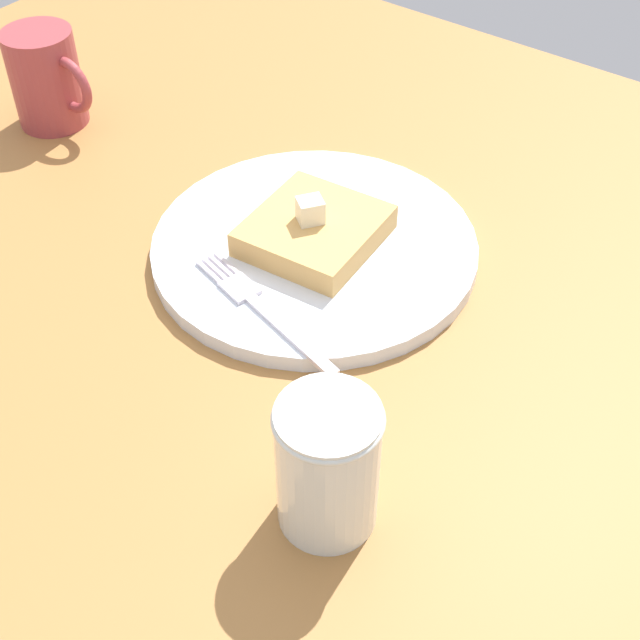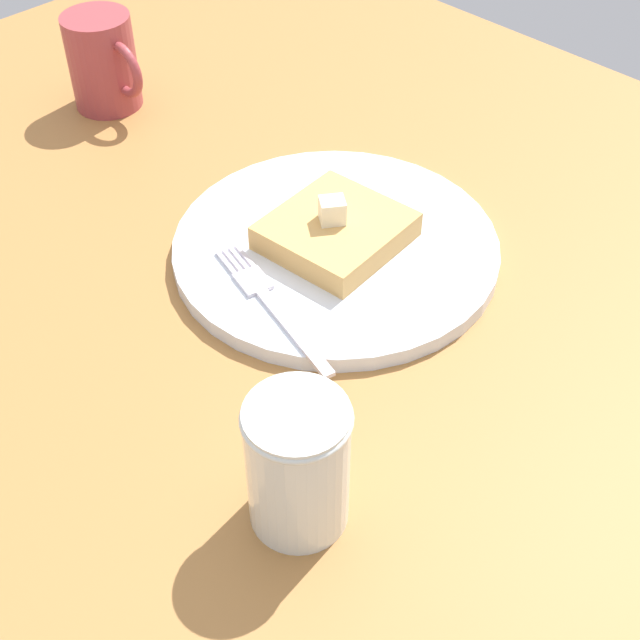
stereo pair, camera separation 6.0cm
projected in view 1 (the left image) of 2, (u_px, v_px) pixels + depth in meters
The scene contains 7 objects.
table_surface at pixel (190, 291), 70.96cm from camera, with size 103.26×103.26×2.07cm, color #A06B36.
plate at pixel (315, 247), 72.11cm from camera, with size 26.34×26.34×1.37cm.
toast_slice_center at pixel (314, 231), 70.97cm from camera, with size 9.57×10.27×2.14cm, color tan.
butter_pat_primary at pixel (310, 210), 69.49cm from camera, with size 1.97×1.77×1.97cm, color #F0E9C9.
fork at pixel (258, 305), 66.00cm from camera, with size 15.86×5.33×0.36cm.
syrup_jar at pixel (328, 470), 51.65cm from camera, with size 6.33×6.33×9.47cm.
coffee_mug at pixel (47, 79), 84.16cm from camera, with size 9.61×6.63×9.24cm.
Camera 1 is at (40.19, -35.78, 48.49)cm, focal length 50.00 mm.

